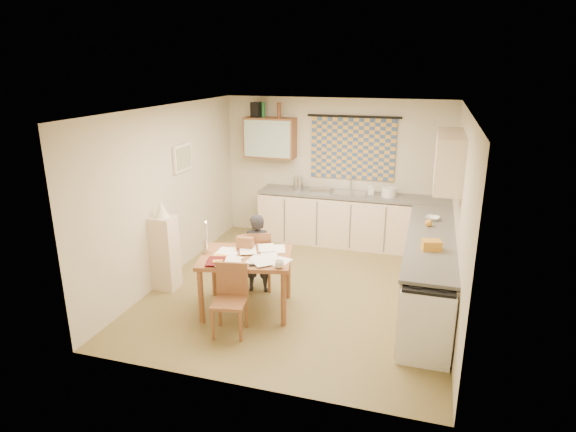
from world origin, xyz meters
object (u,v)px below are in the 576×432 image
(counter_right, at_px, (428,270))
(shelf_stand, at_px, (165,253))
(dining_table, at_px, (247,282))
(person, at_px, (257,253))
(stove, at_px, (426,319))
(chair_far, at_px, (256,271))
(counter_back, at_px, (353,220))

(counter_right, bearing_deg, shelf_stand, -169.76)
(dining_table, distance_m, person, 0.59)
(dining_table, height_order, person, person)
(person, distance_m, shelf_stand, 1.30)
(counter_right, relative_size, stove, 3.41)
(person, bearing_deg, stove, 144.00)
(counter_right, bearing_deg, dining_table, -157.55)
(stove, bearing_deg, counter_right, 90.00)
(counter_right, relative_size, dining_table, 2.29)
(counter_right, height_order, stove, counter_right)
(person, height_order, shelf_stand, person)
(dining_table, xyz_separation_m, person, (-0.06, 0.56, 0.18))
(dining_table, bearing_deg, chair_far, 86.81)
(counter_back, xyz_separation_m, counter_right, (1.30, -1.81, -0.00))
(chair_far, bearing_deg, counter_right, 161.85)
(stove, bearing_deg, counter_back, 112.62)
(stove, relative_size, dining_table, 0.67)
(stove, height_order, dining_table, stove)
(chair_far, distance_m, person, 0.30)
(shelf_stand, bearing_deg, counter_back, 47.56)
(chair_far, bearing_deg, counter_back, -141.43)
(chair_far, bearing_deg, person, 109.22)
(stove, relative_size, person, 0.77)
(counter_back, height_order, chair_far, counter_back)
(stove, relative_size, shelf_stand, 0.82)
(shelf_stand, bearing_deg, person, 12.45)
(counter_right, height_order, chair_far, counter_right)
(counter_right, relative_size, shelf_stand, 2.80)
(shelf_stand, bearing_deg, dining_table, -11.75)
(chair_far, xyz_separation_m, person, (0.04, -0.04, 0.29))
(counter_back, height_order, shelf_stand, shelf_stand)
(counter_right, distance_m, person, 2.30)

